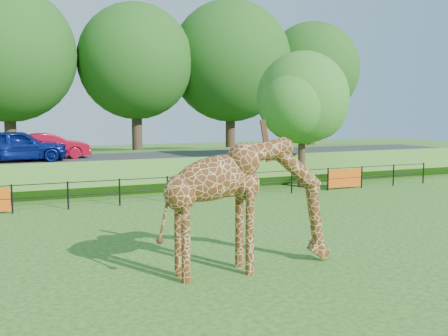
# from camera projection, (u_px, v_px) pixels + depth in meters

# --- Properties ---
(ground) EXTENTS (90.00, 90.00, 0.00)m
(ground) POSITION_uv_depth(u_px,v_px,m) (251.00, 251.00, 13.60)
(ground) COLOR #235214
(ground) RESTS_ON ground
(giraffe) EXTENTS (4.47, 0.83, 3.19)m
(giraffe) POSITION_uv_depth(u_px,v_px,m) (250.00, 205.00, 11.79)
(giraffe) COLOR #572C11
(giraffe) RESTS_ON ground
(perimeter_fence) EXTENTS (28.07, 0.10, 1.10)m
(perimeter_fence) POSITION_uv_depth(u_px,v_px,m) (167.00, 189.00, 20.86)
(perimeter_fence) COLOR black
(perimeter_fence) RESTS_ON ground
(embankment) EXTENTS (40.00, 9.00, 1.30)m
(embankment) POSITION_uv_depth(u_px,v_px,m) (129.00, 168.00, 27.72)
(embankment) COLOR #235214
(embankment) RESTS_ON ground
(road) EXTENTS (40.00, 5.00, 0.12)m
(road) POSITION_uv_depth(u_px,v_px,m) (135.00, 158.00, 26.26)
(road) COLOR #2C2C2E
(road) RESTS_ON embankment
(car_blue) EXTENTS (4.49, 1.88, 1.52)m
(car_blue) POSITION_uv_depth(u_px,v_px,m) (18.00, 146.00, 23.60)
(car_blue) COLOR navy
(car_blue) RESTS_ON road
(car_red) EXTENTS (3.97, 1.61, 1.28)m
(car_red) POSITION_uv_depth(u_px,v_px,m) (50.00, 146.00, 24.98)
(car_red) COLOR #B20C24
(car_red) RESTS_ON road
(visitor) EXTENTS (0.58, 0.48, 1.35)m
(visitor) POSITION_uv_depth(u_px,v_px,m) (204.00, 181.00, 22.24)
(visitor) COLOR black
(visitor) RESTS_ON ground
(tree_east) EXTENTS (5.40, 4.71, 6.76)m
(tree_east) POSITION_uv_depth(u_px,v_px,m) (304.00, 101.00, 24.87)
(tree_east) COLOR #312416
(tree_east) RESTS_ON ground
(bg_tree_line) EXTENTS (37.30, 8.80, 11.82)m
(bg_tree_line) POSITION_uv_depth(u_px,v_px,m) (134.00, 61.00, 33.66)
(bg_tree_line) COLOR #312416
(bg_tree_line) RESTS_ON ground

